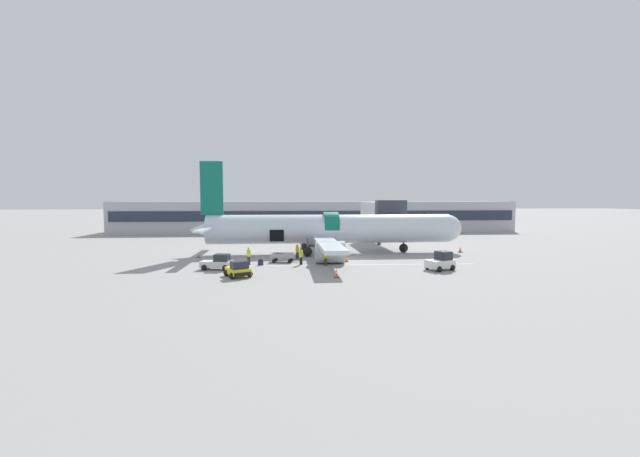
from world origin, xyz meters
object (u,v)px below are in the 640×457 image
(ground_crew_supervisor, at_px, (326,257))
(suitcase_on_tarmac_upright, at_px, (261,263))
(ground_crew_driver, at_px, (297,251))
(baggage_tug_rear, at_px, (218,263))
(ground_crew_loader_a, at_px, (301,256))
(airplane, at_px, (327,230))
(baggage_cart_loading, at_px, (283,258))
(baggage_tug_lead, at_px, (238,270))
(baggage_tug_mid, at_px, (441,262))
(ground_crew_loader_b, at_px, (249,256))

(ground_crew_supervisor, distance_m, suitcase_on_tarmac_upright, 6.75)
(ground_crew_driver, bearing_deg, baggage_tug_rear, -142.89)
(baggage_tug_rear, height_order, ground_crew_supervisor, ground_crew_supervisor)
(ground_crew_loader_a, relative_size, suitcase_on_tarmac_upright, 2.72)
(airplane, bearing_deg, suitcase_on_tarmac_upright, -133.21)
(baggage_cart_loading, distance_m, suitcase_on_tarmac_upright, 2.99)
(ground_crew_loader_a, bearing_deg, ground_crew_driver, 93.88)
(baggage_tug_lead, relative_size, ground_crew_driver, 1.69)
(baggage_tug_lead, bearing_deg, baggage_tug_rear, 121.55)
(airplane, xyz_separation_m, baggage_tug_mid, (9.62, -12.63, -2.21))
(airplane, bearing_deg, ground_crew_loader_a, -113.51)
(baggage_tug_lead, bearing_deg, ground_crew_loader_a, 46.24)
(ground_crew_loader_a, xyz_separation_m, ground_crew_driver, (-0.26, 3.76, -0.01))
(ground_crew_loader_a, relative_size, ground_crew_loader_b, 0.92)
(baggage_tug_mid, height_order, ground_crew_supervisor, baggage_tug_mid)
(suitcase_on_tarmac_upright, bearing_deg, airplane, 46.79)
(baggage_tug_lead, distance_m, baggage_tug_rear, 4.49)
(baggage_tug_lead, distance_m, ground_crew_supervisor, 9.72)
(baggage_cart_loading, relative_size, ground_crew_loader_b, 1.84)
(suitcase_on_tarmac_upright, bearing_deg, ground_crew_driver, 43.66)
(baggage_tug_mid, bearing_deg, ground_crew_loader_b, 166.09)
(airplane, distance_m, baggage_tug_rear, 15.87)
(baggage_cart_loading, relative_size, ground_crew_supervisor, 2.14)
(ground_crew_supervisor, bearing_deg, baggage_cart_loading, 147.95)
(ground_crew_loader_b, xyz_separation_m, suitcase_on_tarmac_upright, (1.22, -0.27, -0.71))
(airplane, distance_m, baggage_cart_loading, 8.79)
(baggage_tug_mid, bearing_deg, baggage_tug_lead, -174.97)
(baggage_tug_mid, distance_m, ground_crew_loader_a, 13.92)
(baggage_tug_mid, relative_size, baggage_cart_loading, 0.87)
(airplane, relative_size, baggage_tug_mid, 11.45)
(baggage_tug_lead, bearing_deg, suitcase_on_tarmac_upright, 75.46)
(airplane, relative_size, ground_crew_driver, 20.26)
(airplane, distance_m, ground_crew_loader_a, 9.31)
(baggage_tug_mid, height_order, baggage_tug_rear, baggage_tug_mid)
(baggage_tug_lead, height_order, baggage_tug_rear, baggage_tug_rear)
(ground_crew_loader_b, bearing_deg, baggage_tug_rear, -137.53)
(ground_crew_loader_a, bearing_deg, suitcase_on_tarmac_upright, 179.59)
(ground_crew_loader_a, bearing_deg, baggage_tug_mid, -18.03)
(baggage_tug_rear, bearing_deg, ground_crew_supervisor, 7.27)
(baggage_tug_lead, relative_size, suitcase_on_tarmac_upright, 4.53)
(airplane, bearing_deg, baggage_tug_rear, -138.15)
(baggage_tug_lead, height_order, baggage_cart_loading, baggage_tug_lead)
(ground_crew_driver, height_order, ground_crew_supervisor, ground_crew_driver)
(ground_crew_driver, bearing_deg, ground_crew_supervisor, -58.88)
(baggage_tug_rear, bearing_deg, baggage_cart_loading, 33.41)
(baggage_tug_lead, distance_m, baggage_tug_mid, 19.04)
(baggage_tug_rear, distance_m, baggage_cart_loading, 7.43)
(ground_crew_loader_b, bearing_deg, baggage_cart_loading, 24.91)
(baggage_cart_loading, xyz_separation_m, ground_crew_loader_a, (1.87, -1.94, 0.43))
(baggage_tug_rear, height_order, ground_crew_loader_b, ground_crew_loader_b)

